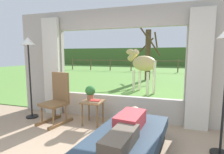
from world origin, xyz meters
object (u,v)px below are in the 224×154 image
at_px(reclining_person, 128,126).
at_px(recliner_sofa, 128,145).
at_px(potted_plant, 90,92).
at_px(book_stack, 95,101).
at_px(rocking_chair, 57,98).
at_px(floor_lamp_left, 28,53).
at_px(pasture_tree, 148,53).
at_px(horse, 142,64).
at_px(side_table, 93,105).

bearing_deg(reclining_person, recliner_sofa, 97.38).
relative_size(potted_plant, book_stack, 1.50).
distance_m(recliner_sofa, potted_plant, 1.62).
relative_size(rocking_chair, floor_lamp_left, 0.59).
xyz_separation_m(rocking_chair, pasture_tree, (1.25, 7.23, 1.03)).
xyz_separation_m(recliner_sofa, horse, (-0.43, 4.67, 0.94)).
bearing_deg(rocking_chair, horse, 83.62).
bearing_deg(floor_lamp_left, rocking_chair, -4.87).
relative_size(reclining_person, rocking_chair, 1.28).
distance_m(rocking_chair, potted_plant, 0.77).
bearing_deg(floor_lamp_left, side_table, 1.54).
bearing_deg(book_stack, recliner_sofa, -46.68).
distance_m(book_stack, floor_lamp_left, 1.95).
bearing_deg(pasture_tree, side_table, -93.52).
height_order(potted_plant, pasture_tree, pasture_tree).
relative_size(side_table, horse, 0.30).
xyz_separation_m(floor_lamp_left, pasture_tree, (2.02, 7.16, 0.03)).
height_order(rocking_chair, pasture_tree, pasture_tree).
xyz_separation_m(potted_plant, horse, (0.65, 3.57, 0.45)).
relative_size(reclining_person, horse, 0.83).
height_order(recliner_sofa, floor_lamp_left, floor_lamp_left).
bearing_deg(potted_plant, recliner_sofa, -45.41).
height_order(recliner_sofa, reclining_person, reclining_person).
xyz_separation_m(book_stack, horse, (0.49, 3.70, 0.61)).
distance_m(potted_plant, book_stack, 0.27).
relative_size(recliner_sofa, book_stack, 8.42).
bearing_deg(potted_plant, book_stack, -37.40).
height_order(rocking_chair, book_stack, rocking_chair).
bearing_deg(side_table, potted_plant, 143.13).
xyz_separation_m(rocking_chair, book_stack, (0.90, 0.04, -0.00)).
bearing_deg(side_table, reclining_person, -47.34).
relative_size(side_table, floor_lamp_left, 0.27).
bearing_deg(horse, side_table, -147.14).
bearing_deg(pasture_tree, book_stack, -92.78).
relative_size(reclining_person, potted_plant, 4.49).
xyz_separation_m(reclining_person, potted_plant, (-1.08, 1.15, 0.18)).
height_order(recliner_sofa, horse, horse).
xyz_separation_m(side_table, pasture_tree, (0.44, 7.12, 1.15)).
distance_m(reclining_person, rocking_chair, 2.06).
distance_m(reclining_person, side_table, 1.48).
relative_size(potted_plant, pasture_tree, 0.10).
height_order(side_table, potted_plant, potted_plant).
xyz_separation_m(rocking_chair, floor_lamp_left, (-0.77, 0.07, 1.00)).
relative_size(reclining_person, pasture_tree, 0.45).
height_order(side_table, floor_lamp_left, floor_lamp_left).
relative_size(horse, pasture_tree, 0.54).
relative_size(rocking_chair, book_stack, 5.24).
relative_size(side_table, potted_plant, 1.63).
bearing_deg(floor_lamp_left, recliner_sofa, -21.06).
height_order(recliner_sofa, pasture_tree, pasture_tree).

